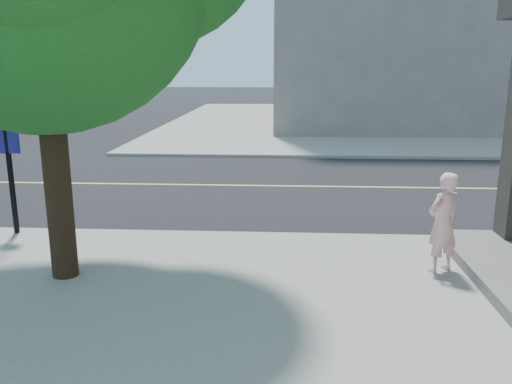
{
  "coord_description": "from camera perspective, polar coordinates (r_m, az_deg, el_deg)",
  "views": [
    {
      "loc": [
        5.59,
        -9.78,
        3.29
      ],
      "look_at": [
        5.12,
        -1.57,
        1.3
      ],
      "focal_mm": 37.06,
      "sensor_mm": 36.0,
      "label": 1
    }
  ],
  "objects": [
    {
      "name": "ground",
      "position": [
        11.73,
        -25.4,
        -4.04
      ],
      "size": [
        140.0,
        140.0,
        0.0
      ],
      "primitive_type": "plane",
      "color": "black",
      "rests_on": "ground"
    },
    {
      "name": "sidewalk_ne",
      "position": [
        32.42,
        17.54,
        7.26
      ],
      "size": [
        29.0,
        25.0,
        0.12
      ],
      "primitive_type": "cube",
      "color": "gray",
      "rests_on": "ground"
    },
    {
      "name": "man_on_phone",
      "position": [
        8.65,
        19.52,
        -3.14
      ],
      "size": [
        0.69,
        0.63,
        1.59
      ],
      "primitive_type": "imported",
      "rotation": [
        0.0,
        0.0,
        3.69
      ],
      "color": "#F0ADAE",
      "rests_on": "sidewalk_se"
    },
    {
      "name": "road_ew",
      "position": [
        15.68,
        -17.68,
        0.87
      ],
      "size": [
        140.0,
        9.0,
        0.01
      ],
      "primitive_type": "cube",
      "color": "black",
      "rests_on": "ground"
    }
  ]
}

